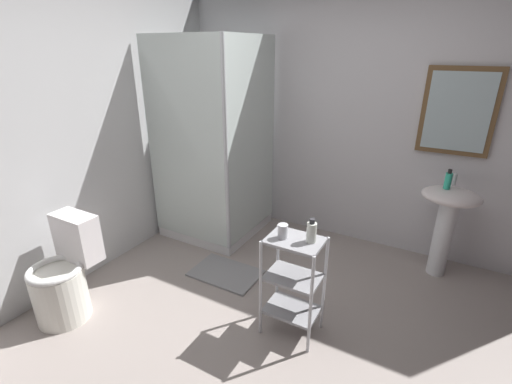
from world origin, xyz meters
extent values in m
cube|color=#9E928C|center=(0.00, 0.00, -0.01)|extent=(4.20, 4.20, 0.02)
cube|color=silver|center=(0.00, 1.85, 1.25)|extent=(4.20, 0.10, 2.50)
cube|color=brown|center=(0.83, 1.78, 1.39)|extent=(0.56, 0.03, 0.72)
cube|color=silver|center=(0.83, 1.76, 1.39)|extent=(0.48, 0.01, 0.64)
cube|color=silver|center=(-1.85, 0.00, 1.25)|extent=(0.10, 4.20, 2.50)
cube|color=white|center=(-1.31, 1.28, 0.05)|extent=(0.90, 0.90, 0.10)
cube|color=silver|center=(-1.31, 0.83, 1.05)|extent=(0.90, 0.02, 1.90)
cube|color=silver|center=(-0.86, 1.28, 1.05)|extent=(0.02, 0.90, 1.90)
cylinder|color=silver|center=(-0.86, 0.83, 1.05)|extent=(0.04, 0.04, 1.90)
cylinder|color=silver|center=(-1.31, 1.28, 0.10)|extent=(0.08, 0.08, 0.00)
cylinder|color=white|center=(0.91, 1.52, 0.34)|extent=(0.15, 0.15, 0.68)
ellipsoid|color=white|center=(0.91, 1.52, 0.75)|extent=(0.46, 0.37, 0.13)
cylinder|color=silver|center=(0.91, 1.64, 0.86)|extent=(0.03, 0.03, 0.10)
cylinder|color=white|center=(-1.48, -0.47, 0.20)|extent=(0.37, 0.37, 0.40)
torus|color=white|center=(-1.48, -0.47, 0.42)|extent=(0.37, 0.37, 0.04)
cube|color=white|center=(-1.48, -0.25, 0.58)|extent=(0.35, 0.17, 0.36)
cylinder|color=silver|center=(-0.12, 0.11, 0.37)|extent=(0.02, 0.02, 0.74)
cylinder|color=silver|center=(0.24, 0.11, 0.37)|extent=(0.02, 0.02, 0.74)
cylinder|color=silver|center=(-0.12, 0.37, 0.37)|extent=(0.02, 0.02, 0.74)
cylinder|color=silver|center=(0.24, 0.37, 0.37)|extent=(0.02, 0.02, 0.74)
cube|color=#99999E|center=(0.06, 0.24, 0.18)|extent=(0.36, 0.26, 0.02)
cube|color=#99999E|center=(0.06, 0.24, 0.45)|extent=(0.36, 0.26, 0.02)
cube|color=#99999E|center=(0.06, 0.24, 0.73)|extent=(0.36, 0.26, 0.02)
cylinder|color=#2DBC99|center=(0.86, 1.50, 0.88)|extent=(0.05, 0.05, 0.13)
cylinder|color=black|center=(0.86, 1.50, 0.96)|extent=(0.03, 0.03, 0.03)
cylinder|color=white|center=(0.16, 0.26, 0.81)|extent=(0.06, 0.06, 0.13)
cylinder|color=#333338|center=(0.16, 0.26, 0.89)|extent=(0.03, 0.03, 0.03)
cylinder|color=silver|center=(-0.02, 0.22, 0.79)|extent=(0.07, 0.07, 0.10)
cube|color=gray|center=(-0.73, 0.58, 0.01)|extent=(0.60, 0.40, 0.02)
camera|label=1|loc=(0.82, -1.65, 1.89)|focal=25.15mm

